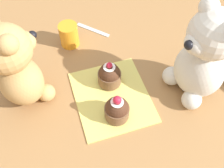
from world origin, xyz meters
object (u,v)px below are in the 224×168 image
juice_glass (69,35)px  teaspoon (93,30)px  teddy_bear_tan (16,67)px  teddy_bear_cream (203,57)px  cupcake_near_tan_bear (117,109)px  cupcake_near_cream_bear (109,75)px

juice_glass → teaspoon: (-0.03, 0.08, -0.03)m
teddy_bear_tan → juice_glass: (-0.15, 0.14, -0.08)m
teddy_bear_cream → teaspoon: 0.36m
teaspoon → cupcake_near_tan_bear: bearing=131.8°
cupcake_near_cream_bear → cupcake_near_tan_bear: (0.10, -0.01, 0.00)m
teddy_bear_tan → cupcake_near_tan_bear: bearing=-146.1°
teddy_bear_tan → teaspoon: teddy_bear_tan is taller
teddy_bear_tan → juice_glass: size_ratio=3.43×
teddy_bear_tan → teaspoon: (-0.18, 0.22, -0.11)m
cupcake_near_cream_bear → juice_glass: bearing=-158.8°
teaspoon → teddy_bear_cream: bearing=169.3°
teddy_bear_cream → teaspoon: (-0.28, -0.18, -0.12)m
teddy_bear_tan → cupcake_near_cream_bear: 0.22m
teddy_bear_tan → cupcake_near_tan_bear: (0.12, 0.19, -0.08)m
cupcake_near_cream_bear → teaspoon: (-0.21, 0.01, -0.03)m
teaspoon → teddy_bear_tan: bearing=86.2°
cupcake_near_cream_bear → teaspoon: size_ratio=0.67×
teddy_bear_cream → teaspoon: size_ratio=2.26×
cupcake_near_tan_bear → juice_glass: cupcake_near_tan_bear is taller
teddy_bear_cream → juice_glass: 0.37m
teddy_bear_tan → juice_glass: 0.22m
teddy_bear_tan → cupcake_near_tan_bear: 0.24m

